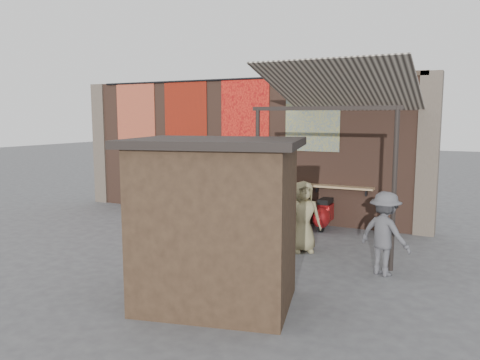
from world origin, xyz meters
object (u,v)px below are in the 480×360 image
(shopper_tan, at_px, (303,217))
(scooter_stool_6, at_px, (259,209))
(scooter_stool_3, at_px, (206,205))
(scooter_stool_5, at_px, (242,209))
(shelf_box, at_px, (204,173))
(diner_right, at_px, (192,188))
(scooter_stool_8, at_px, (302,214))
(shopper_grey, at_px, (385,234))
(scooter_stool_7, at_px, (283,210))
(scooter_stool_2, at_px, (188,202))
(scooter_stool_9, at_px, (324,214))
(scooter_stool_4, at_px, (224,206))
(shopper_navy, at_px, (266,214))
(market_stall, at_px, (216,227))
(diner_left, at_px, (138,187))
(scooter_stool_1, at_px, (171,202))
(scooter_stool_0, at_px, (158,198))

(shopper_tan, bearing_deg, scooter_stool_6, 98.69)
(scooter_stool_3, height_order, scooter_stool_5, scooter_stool_3)
(shelf_box, relative_size, scooter_stool_5, 0.84)
(diner_right, bearing_deg, scooter_stool_5, 9.92)
(scooter_stool_8, distance_m, shopper_grey, 3.87)
(scooter_stool_6, xyz_separation_m, diner_right, (-1.90, -0.45, 0.54))
(scooter_stool_7, xyz_separation_m, shopper_tan, (1.32, -2.17, 0.37))
(scooter_stool_8, bearing_deg, scooter_stool_5, 178.39)
(scooter_stool_6, height_order, shopper_grey, shopper_grey)
(scooter_stool_2, xyz_separation_m, scooter_stool_9, (4.13, 0.06, -0.01))
(scooter_stool_9, relative_size, shopper_grey, 0.54)
(scooter_stool_2, bearing_deg, scooter_stool_4, 0.56)
(shelf_box, relative_size, diner_right, 0.33)
(scooter_stool_5, xyz_separation_m, shopper_tan, (2.54, -2.15, 0.43))
(scooter_stool_6, bearing_deg, shopper_navy, -62.55)
(scooter_stool_9, bearing_deg, market_stall, -91.30)
(scooter_stool_3, bearing_deg, scooter_stool_2, -174.25)
(scooter_stool_2, bearing_deg, scooter_stool_9, 0.85)
(scooter_stool_4, bearing_deg, scooter_stool_7, 2.18)
(scooter_stool_5, xyz_separation_m, shopper_navy, (1.65, -2.14, 0.41))
(scooter_stool_8, xyz_separation_m, market_stall, (0.45, -5.44, 0.85))
(diner_left, distance_m, shopper_tan, 5.90)
(scooter_stool_9, distance_m, market_stall, 5.55)
(diner_left, relative_size, shopper_grey, 1.08)
(scooter_stool_3, distance_m, shopper_tan, 4.32)
(scooter_stool_8, xyz_separation_m, shopper_grey, (2.57, -2.87, 0.40))
(scooter_stool_9, bearing_deg, scooter_stool_8, -174.96)
(scooter_stool_6, distance_m, shopper_tan, 2.91)
(scooter_stool_1, xyz_separation_m, scooter_stool_3, (1.18, 0.04, -0.01))
(scooter_stool_5, distance_m, scooter_stool_9, 2.38)
(shopper_grey, bearing_deg, shopper_navy, 8.07)
(scooter_stool_6, bearing_deg, scooter_stool_5, 174.61)
(scooter_stool_1, height_order, diner_right, diner_right)
(scooter_stool_5, relative_size, scooter_stool_7, 0.84)
(scooter_stool_8, bearing_deg, scooter_stool_7, 173.31)
(scooter_stool_1, height_order, shopper_navy, shopper_navy)
(scooter_stool_0, height_order, shopper_navy, shopper_navy)
(scooter_stool_6, height_order, scooter_stool_8, scooter_stool_6)
(scooter_stool_9, bearing_deg, diner_left, -173.65)
(scooter_stool_0, height_order, shopper_grey, shopper_grey)
(diner_right, bearing_deg, scooter_stool_4, 18.87)
(market_stall, bearing_deg, shopper_tan, 71.82)
(scooter_stool_5, xyz_separation_m, scooter_stool_6, (0.56, -0.05, 0.04))
(shelf_box, height_order, scooter_stool_2, shelf_box)
(scooter_stool_2, height_order, scooter_stool_5, scooter_stool_2)
(shelf_box, bearing_deg, scooter_stool_6, -9.69)
(scooter_stool_1, xyz_separation_m, scooter_stool_9, (4.75, 0.04, 0.05))
(scooter_stool_8, height_order, scooter_stool_9, scooter_stool_9)
(shelf_box, height_order, scooter_stool_1, shelf_box)
(scooter_stool_8, bearing_deg, scooter_stool_9, 5.04)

